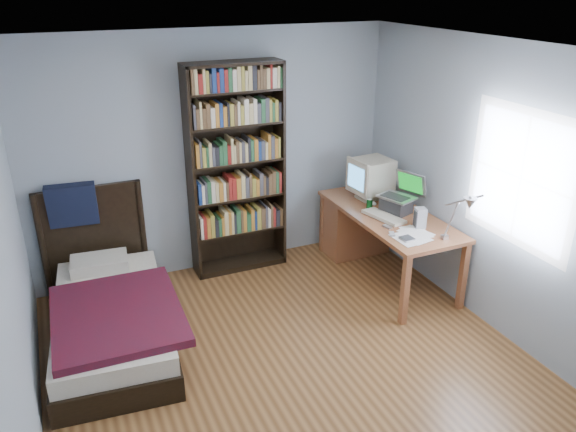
% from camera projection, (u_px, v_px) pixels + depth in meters
% --- Properties ---
extents(room, '(4.20, 4.24, 2.50)m').
position_uv_depth(room, '(303.00, 233.00, 4.01)').
color(room, brown).
rests_on(room, ground).
extents(desk, '(0.75, 1.72, 0.73)m').
position_uv_depth(desk, '(363.00, 223.00, 6.21)').
color(desk, brown).
rests_on(desk, floor).
extents(crt_monitor, '(0.42, 0.39, 0.44)m').
position_uv_depth(crt_monitor, '(371.00, 176.00, 5.96)').
color(crt_monitor, beige).
rests_on(crt_monitor, desk).
extents(laptop, '(0.43, 0.41, 0.41)m').
position_uv_depth(laptop, '(398.00, 202.00, 5.66)').
color(laptop, '#2D2D30').
rests_on(laptop, desk).
extents(desk_lamp, '(0.22, 0.49, 0.58)m').
position_uv_depth(desk_lamp, '(466.00, 207.00, 4.61)').
color(desk_lamp, '#99999E').
rests_on(desk_lamp, desk).
extents(keyboard, '(0.28, 0.48, 0.04)m').
position_uv_depth(keyboard, '(384.00, 217.00, 5.56)').
color(keyboard, beige).
rests_on(keyboard, desk).
extents(speaker, '(0.12, 0.12, 0.20)m').
position_uv_depth(speaker, '(420.00, 218.00, 5.32)').
color(speaker, '#939396').
rests_on(speaker, desk).
extents(soda_can, '(0.06, 0.06, 0.11)m').
position_uv_depth(soda_can, '(369.00, 204.00, 5.76)').
color(soda_can, '#073309').
rests_on(soda_can, desk).
extents(mouse, '(0.06, 0.10, 0.03)m').
position_uv_depth(mouse, '(373.00, 203.00, 5.88)').
color(mouse, silver).
rests_on(mouse, desk).
extents(phone_silver, '(0.07, 0.10, 0.02)m').
position_uv_depth(phone_silver, '(387.00, 227.00, 5.35)').
color(phone_silver, '#B4B4B9').
rests_on(phone_silver, desk).
extents(phone_grey, '(0.08, 0.10, 0.02)m').
position_uv_depth(phone_grey, '(392.00, 234.00, 5.20)').
color(phone_grey, '#939396').
rests_on(phone_grey, desk).
extents(external_drive, '(0.12, 0.12, 0.02)m').
position_uv_depth(external_drive, '(407.00, 239.00, 5.09)').
color(external_drive, '#939396').
rests_on(external_drive, desk).
extents(bookshelf, '(0.99, 0.30, 2.19)m').
position_uv_depth(bookshelf, '(237.00, 171.00, 5.76)').
color(bookshelf, black).
rests_on(bookshelf, floor).
extents(bed, '(1.12, 2.07, 1.16)m').
position_uv_depth(bed, '(110.00, 311.00, 4.88)').
color(bed, black).
rests_on(bed, floor).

